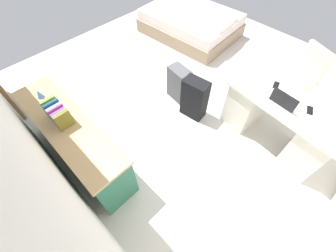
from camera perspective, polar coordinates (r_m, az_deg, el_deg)
The scene contains 13 objects.
ground_plane at distance 3.78m, azimuth 5.60°, elevation 7.98°, with size 5.92×5.92×0.00m, color beige.
desk at distance 3.25m, azimuth 26.97°, elevation 1.31°, with size 1.50×0.80×0.75m.
office_chair at distance 3.94m, azimuth 30.63°, elevation 10.31°, with size 0.61×0.61×0.94m.
credenza at distance 2.95m, azimuth -22.76°, elevation -3.85°, with size 1.80×0.48×0.76m.
bed at distance 5.20m, azimuth 6.01°, elevation 25.17°, with size 1.99×1.52×0.58m.
suitcase_black at distance 3.27m, azimuth 6.93°, elevation 7.09°, with size 0.36×0.22×0.66m, color black.
suitcase_spare_grey at distance 3.55m, azimuth 2.88°, elevation 10.97°, with size 0.36×0.22×0.57m, color #4C4C51.
laptop at distance 2.91m, azimuth 28.15°, elevation 5.75°, with size 0.33×0.25×0.21m.
computer_mouse at distance 3.02m, azimuth 24.41°, elevation 8.64°, with size 0.06×0.10×0.03m, color white.
cell_phone_near_laptop at distance 3.02m, azimuth 33.12°, elevation 3.45°, with size 0.07×0.14×0.01m, color black.
cell_phone_by_mouse at distance 3.15m, azimuth 26.42°, elevation 9.55°, with size 0.07×0.14×0.01m, color black.
book_row at distance 2.65m, azimuth -26.88°, elevation 2.93°, with size 0.32×0.17×0.23m.
figurine_small at distance 3.05m, azimuth -30.61°, elevation 7.19°, with size 0.08×0.08×0.11m, color #4C7FBF.
Camera 1 is at (-1.61, 2.13, 2.67)m, focal length 23.31 mm.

